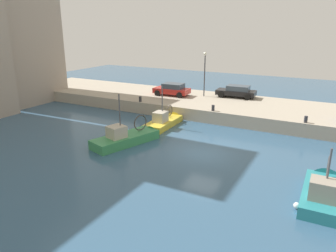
{
  "coord_description": "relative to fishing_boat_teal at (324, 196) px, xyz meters",
  "views": [
    {
      "loc": [
        -20.11,
        -7.94,
        8.8
      ],
      "look_at": [
        1.23,
        3.46,
        1.2
      ],
      "focal_mm": 34.41,
      "sensor_mm": 36.0,
      "label": 1
    }
  ],
  "objects": [
    {
      "name": "fishing_boat_yellow",
      "position": [
        7.6,
        13.74,
        -0.01
      ],
      "size": [
        5.49,
        2.01,
        4.51
      ],
      "color": "gold",
      "rests_on": "ground"
    },
    {
      "name": "fishing_boat_green",
      "position": [
        2.14,
        13.99,
        -0.02
      ],
      "size": [
        6.47,
        3.59,
        4.81
      ],
      "color": "#388951",
      "rests_on": "ground"
    },
    {
      "name": "fishing_boat_teal",
      "position": [
        0.0,
        0.0,
        0.0
      ],
      "size": [
        5.57,
        2.37,
        4.15
      ],
      "color": "teal",
      "rests_on": "ground"
    },
    {
      "name": "mooring_bollard_north",
      "position": [
        10.14,
        18.09,
        1.34
      ],
      "size": [
        0.28,
        0.28,
        0.55
      ],
      "primitive_type": "cylinder",
      "color": "#2D2D33",
      "rests_on": "quay_wall"
    },
    {
      "name": "mooring_bollard_mid",
      "position": [
        10.14,
        10.09,
        1.34
      ],
      "size": [
        0.28,
        0.28,
        0.55
      ],
      "primitive_type": "cylinder",
      "color": "#2D2D33",
      "rests_on": "quay_wall"
    },
    {
      "name": "mooring_bollard_south",
      "position": [
        10.14,
        2.09,
        1.34
      ],
      "size": [
        0.28,
        0.28,
        0.55
      ],
      "primitive_type": "cylinder",
      "color": "#2D2D33",
      "rests_on": "quay_wall"
    },
    {
      "name": "parked_car_red",
      "position": [
        14.46,
        16.6,
        1.77
      ],
      "size": [
        2.23,
        4.06,
        1.37
      ],
      "color": "red",
      "rests_on": "quay_wall"
    },
    {
      "name": "parked_car_black",
      "position": [
        16.94,
        9.9,
        1.74
      ],
      "size": [
        2.24,
        4.34,
        1.3
      ],
      "color": "black",
      "rests_on": "quay_wall"
    },
    {
      "name": "quay_streetlamp",
      "position": [
        15.79,
        13.28,
        4.32
      ],
      "size": [
        0.36,
        0.36,
        4.83
      ],
      "color": "#38383D",
      "rests_on": "quay_wall"
    },
    {
      "name": "water_surface",
      "position": [
        2.79,
        8.09,
        -0.13
      ],
      "size": [
        80.0,
        80.0,
        0.0
      ],
      "primitive_type": "plane",
      "color": "#335675",
      "rests_on": "ground"
    },
    {
      "name": "waterfront_building_east_mid",
      "position": [
        8.4,
        34.12,
        8.06
      ],
      "size": [
        7.75,
        8.13,
        16.33
      ],
      "color": "#A39384",
      "rests_on": "ground"
    },
    {
      "name": "quay_wall",
      "position": [
        14.29,
        8.09,
        0.47
      ],
      "size": [
        9.0,
        56.0,
        1.2
      ],
      "primitive_type": "cube",
      "color": "#ADA08C",
      "rests_on": "ground"
    }
  ]
}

